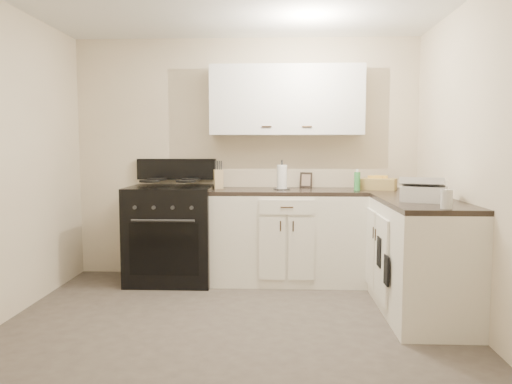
{
  "coord_description": "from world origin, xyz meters",
  "views": [
    {
      "loc": [
        0.33,
        -3.5,
        1.37
      ],
      "look_at": [
        0.15,
        0.85,
        0.97
      ],
      "focal_mm": 35.0,
      "sensor_mm": 36.0,
      "label": 1
    }
  ],
  "objects_px": {
    "stove": "(172,236)",
    "wicker_basket": "(379,184)",
    "countertop_grill": "(424,194)",
    "paper_towel": "(282,177)",
    "knife_block": "(218,179)"
  },
  "relations": [
    {
      "from": "stove",
      "to": "wicker_basket",
      "type": "bearing_deg",
      "value": 1.74
    },
    {
      "from": "stove",
      "to": "countertop_grill",
      "type": "height_order",
      "value": "countertop_grill"
    },
    {
      "from": "paper_towel",
      "to": "countertop_grill",
      "type": "distance_m",
      "value": 1.52
    },
    {
      "from": "knife_block",
      "to": "wicker_basket",
      "type": "xyz_separation_m",
      "value": [
        1.62,
        -0.04,
        -0.04
      ]
    },
    {
      "from": "stove",
      "to": "knife_block",
      "type": "height_order",
      "value": "knife_block"
    },
    {
      "from": "stove",
      "to": "paper_towel",
      "type": "height_order",
      "value": "paper_towel"
    },
    {
      "from": "knife_block",
      "to": "paper_towel",
      "type": "height_order",
      "value": "paper_towel"
    },
    {
      "from": "paper_towel",
      "to": "countertop_grill",
      "type": "bearing_deg",
      "value": -42.83
    },
    {
      "from": "paper_towel",
      "to": "countertop_grill",
      "type": "relative_size",
      "value": 0.75
    },
    {
      "from": "countertop_grill",
      "to": "paper_towel",
      "type": "bearing_deg",
      "value": 159.99
    },
    {
      "from": "stove",
      "to": "paper_towel",
      "type": "relative_size",
      "value": 4.13
    },
    {
      "from": "stove",
      "to": "wicker_basket",
      "type": "xyz_separation_m",
      "value": [
        2.09,
        0.06,
        0.54
      ]
    },
    {
      "from": "paper_towel",
      "to": "wicker_basket",
      "type": "height_order",
      "value": "paper_towel"
    },
    {
      "from": "wicker_basket",
      "to": "stove",
      "type": "bearing_deg",
      "value": -178.26
    },
    {
      "from": "paper_towel",
      "to": "knife_block",
      "type": "bearing_deg",
      "value": 173.76
    }
  ]
}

